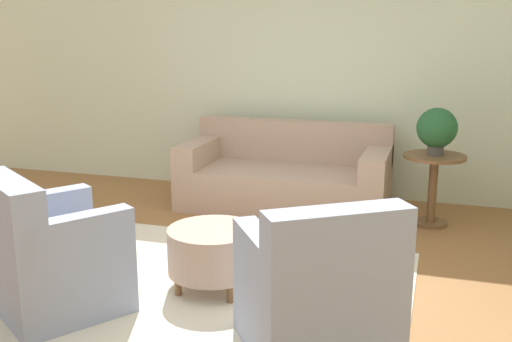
% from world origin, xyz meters
% --- Properties ---
extents(ground_plane, '(16.00, 16.00, 0.00)m').
position_xyz_m(ground_plane, '(0.00, 0.00, 0.00)').
color(ground_plane, '#996638').
extents(wall_back, '(9.43, 0.12, 2.80)m').
position_xyz_m(wall_back, '(0.00, 2.77, 1.40)').
color(wall_back, beige).
rests_on(wall_back, ground_plane).
extents(rug, '(2.75, 2.24, 0.01)m').
position_xyz_m(rug, '(0.00, 0.00, 0.01)').
color(rug, beige).
rests_on(rug, ground_plane).
extents(couch, '(2.08, 0.97, 0.85)m').
position_xyz_m(couch, '(-0.01, 2.11, 0.31)').
color(couch, tan).
rests_on(couch, ground_plane).
extents(armchair_left, '(1.06, 1.05, 0.91)m').
position_xyz_m(armchair_left, '(-0.88, -0.61, 0.37)').
color(armchair_left, '#8E99B2').
rests_on(armchair_left, rug).
extents(armchair_right, '(1.06, 1.05, 0.91)m').
position_xyz_m(armchair_right, '(0.88, -0.61, 0.37)').
color(armchair_right, '#8E99B2').
rests_on(armchair_right, rug).
extents(ottoman_table, '(0.64, 0.64, 0.44)m').
position_xyz_m(ottoman_table, '(0.00, 0.01, 0.29)').
color(ottoman_table, tan).
rests_on(ottoman_table, rug).
extents(side_table, '(0.57, 0.57, 0.67)m').
position_xyz_m(side_table, '(1.44, 1.95, 0.46)').
color(side_table, brown).
rests_on(side_table, ground_plane).
extents(potted_plant_on_side_table, '(0.37, 0.37, 0.44)m').
position_xyz_m(potted_plant_on_side_table, '(1.44, 1.95, 0.92)').
color(potted_plant_on_side_table, '#4C4742').
rests_on(potted_plant_on_side_table, side_table).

